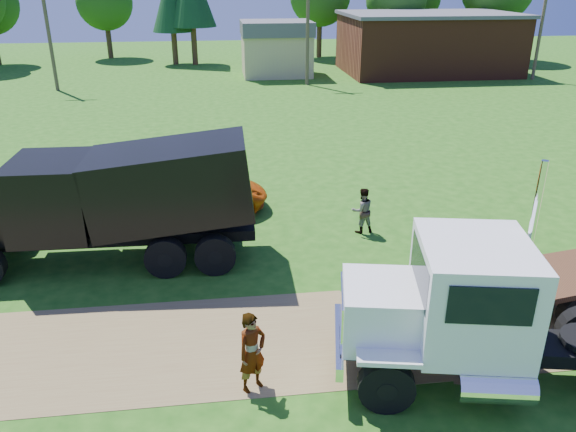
{
  "coord_description": "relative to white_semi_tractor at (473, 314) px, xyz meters",
  "views": [
    {
      "loc": [
        -1.56,
        -11.71,
        8.47
      ],
      "look_at": [
        0.45,
        4.07,
        1.6
      ],
      "focal_mm": 35.0,
      "sensor_mm": 36.0,
      "label": 1
    }
  ],
  "objects": [
    {
      "name": "spectator_a",
      "position": [
        -4.79,
        0.26,
        -0.75
      ],
      "size": [
        0.83,
        0.77,
        1.91
      ],
      "primitive_type": "imported",
      "rotation": [
        0.0,
        0.0,
        0.6
      ],
      "color": "#999999",
      "rests_on": "ground"
    },
    {
      "name": "tan_shed",
      "position": [
        0.28,
        42.0,
        0.71
      ],
      "size": [
        6.2,
        5.4,
        4.7
      ],
      "color": "tan",
      "rests_on": "ground"
    },
    {
      "name": "black_dump_truck",
      "position": [
        -8.43,
        6.87,
        0.47
      ],
      "size": [
        9.17,
        2.98,
        3.96
      ],
      "rotation": [
        0.0,
        0.0,
        -0.02
      ],
      "color": "black",
      "rests_on": "ground"
    },
    {
      "name": "brick_building",
      "position": [
        14.28,
        42.0,
        0.95
      ],
      "size": [
        15.4,
        10.4,
        5.3
      ],
      "color": "maroon",
      "rests_on": "ground"
    },
    {
      "name": "dirt_track",
      "position": [
        -3.72,
        2.0,
        -1.7
      ],
      "size": [
        120.0,
        4.2,
        0.01
      ],
      "primitive_type": "cube",
      "color": "brown",
      "rests_on": "ground"
    },
    {
      "name": "orange_pickup",
      "position": [
        -6.37,
        10.52,
        -0.91
      ],
      "size": [
        6.12,
        3.68,
        1.59
      ],
      "primitive_type": "imported",
      "rotation": [
        0.0,
        0.0,
        1.76
      ],
      "color": "#C14C09",
      "rests_on": "ground"
    },
    {
      "name": "ground",
      "position": [
        -3.72,
        2.0,
        -1.71
      ],
      "size": [
        140.0,
        140.0,
        0.0
      ],
      "primitive_type": "plane",
      "color": "#1D5011",
      "rests_on": "ground"
    },
    {
      "name": "white_semi_tractor",
      "position": [
        0.0,
        0.0,
        0.0
      ],
      "size": [
        8.49,
        4.18,
        5.01
      ],
      "rotation": [
        0.0,
        0.0,
        -0.2
      ],
      "color": "black",
      "rests_on": "ground"
    },
    {
      "name": "utility_poles",
      "position": [
        2.28,
        37.0,
        3.0
      ],
      "size": [
        42.2,
        0.28,
        9.0
      ],
      "color": "#4A3B2A",
      "rests_on": "ground"
    },
    {
      "name": "spectator_b",
      "position": [
        -0.38,
        8.0,
        -0.88
      ],
      "size": [
        0.89,
        0.75,
        1.66
      ],
      "primitive_type": "imported",
      "rotation": [
        0.0,
        0.0,
        3.3
      ],
      "color": "#999999",
      "rests_on": "ground"
    }
  ]
}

